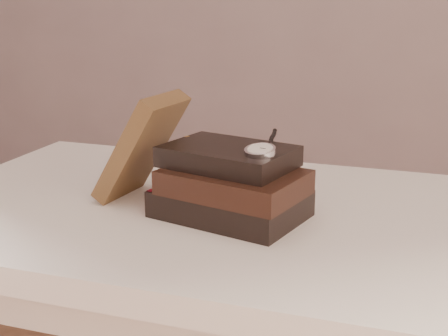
% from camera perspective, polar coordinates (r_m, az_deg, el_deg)
% --- Properties ---
extents(table, '(1.00, 0.60, 0.75)m').
position_cam_1_polar(table, '(1.03, 0.21, -8.40)').
color(table, white).
rests_on(table, ground).
extents(book_stack, '(0.24, 0.20, 0.11)m').
position_cam_1_polar(book_stack, '(0.94, 0.64, -1.55)').
color(book_stack, black).
rests_on(book_stack, table).
extents(journal, '(0.14, 0.13, 0.18)m').
position_cam_1_polar(journal, '(1.02, -7.50, 1.93)').
color(journal, '#452E1A').
rests_on(journal, table).
extents(pocket_watch, '(0.05, 0.15, 0.02)m').
position_cam_1_polar(pocket_watch, '(0.89, 3.43, 1.72)').
color(pocket_watch, silver).
rests_on(pocket_watch, book_stack).
extents(eyeglasses, '(0.11, 0.12, 0.04)m').
position_cam_1_polar(eyeglasses, '(1.03, -0.84, 0.73)').
color(eyeglasses, silver).
rests_on(eyeglasses, book_stack).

